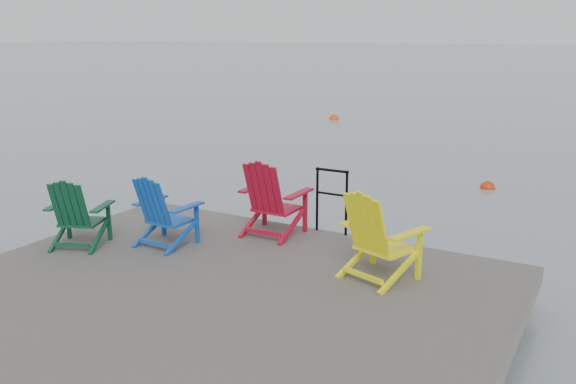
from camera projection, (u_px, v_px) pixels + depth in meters
The scene contains 9 objects.
ground at pixel (213, 335), 6.60m from camera, with size 400.00×400.00×0.00m, color gray.
dock at pixel (212, 306), 6.51m from camera, with size 6.00×5.00×1.40m.
handrail at pixel (332, 195), 8.29m from camera, with size 0.48×0.04×0.90m.
chair_green at pixel (77, 212), 7.76m from camera, with size 0.88×0.84×0.91m.
chair_blue at pixel (163, 210), 7.80m from camera, with size 0.77×0.72×0.94m.
chair_red at pixel (272, 198), 8.19m from camera, with size 0.84×0.78×1.05m.
chair_yellow at pixel (378, 235), 6.71m from camera, with size 0.97×0.92×1.03m.
buoy_a at pixel (488, 188), 12.86m from camera, with size 0.32×0.32×0.32m, color red.
buoy_b at pixel (334, 119), 23.22m from camera, with size 0.38×0.38×0.38m, color #D5470C.
Camera 1 is at (3.63, -4.84, 3.17)m, focal length 38.00 mm.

